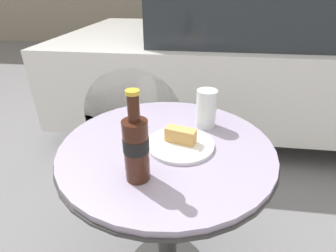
{
  "coord_description": "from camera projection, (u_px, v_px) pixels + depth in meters",
  "views": [
    {
      "loc": [
        0.1,
        -0.74,
        1.19
      ],
      "look_at": [
        0.0,
        0.04,
        0.76
      ],
      "focal_mm": 28.0,
      "sensor_mm": 36.0,
      "label": 1
    }
  ],
  "objects": [
    {
      "name": "bistro_table",
      "position": [
        167.0,
        181.0,
        0.97
      ],
      "size": [
        0.73,
        0.73,
        0.71
      ],
      "color": "#333333",
      "rests_on": "ground_plane"
    },
    {
      "name": "cola_bottle_left",
      "position": [
        136.0,
        147.0,
        0.69
      ],
      "size": [
        0.07,
        0.07,
        0.26
      ],
      "color": "#3D1E14",
      "rests_on": "bistro_table"
    },
    {
      "name": "drinking_glass",
      "position": [
        206.0,
        110.0,
        0.97
      ],
      "size": [
        0.08,
        0.08,
        0.14
      ],
      "color": "silver",
      "rests_on": "bistro_table"
    },
    {
      "name": "lunch_plate_near",
      "position": [
        180.0,
        142.0,
        0.87
      ],
      "size": [
        0.23,
        0.23,
        0.06
      ],
      "color": "white",
      "rests_on": "bistro_table"
    },
    {
      "name": "parked_car",
      "position": [
        277.0,
        58.0,
        2.39
      ],
      "size": [
        3.81,
        1.82,
        1.21
      ],
      "color": "silver",
      "rests_on": "ground_plane"
    }
  ]
}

